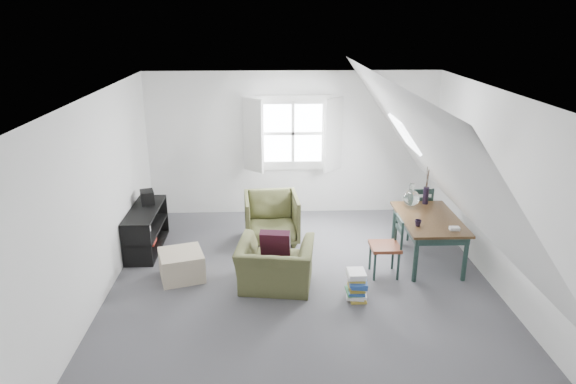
{
  "coord_description": "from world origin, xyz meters",
  "views": [
    {
      "loc": [
        -0.41,
        -5.91,
        3.4
      ],
      "look_at": [
        -0.16,
        0.6,
        1.12
      ],
      "focal_mm": 32.0,
      "sensor_mm": 36.0,
      "label": 1
    }
  ],
  "objects_px": {
    "dining_chair_far": "(418,211)",
    "dining_table": "(429,223)",
    "media_shelf": "(146,232)",
    "armchair_near": "(276,287)",
    "magazine_stack": "(357,285)",
    "ottoman": "(182,265)",
    "dining_chair_near": "(387,245)",
    "armchair_far": "(272,240)"
  },
  "relations": [
    {
      "from": "armchair_near",
      "to": "ottoman",
      "type": "distance_m",
      "value": 1.31
    },
    {
      "from": "armchair_near",
      "to": "armchair_far",
      "type": "height_order",
      "value": "armchair_far"
    },
    {
      "from": "dining_chair_near",
      "to": "magazine_stack",
      "type": "distance_m",
      "value": 0.84
    },
    {
      "from": "armchair_near",
      "to": "armchair_far",
      "type": "bearing_deg",
      "value": -79.99
    },
    {
      "from": "armchair_far",
      "to": "dining_table",
      "type": "xyz_separation_m",
      "value": [
        2.22,
        -0.78,
        0.58
      ]
    },
    {
      "from": "armchair_far",
      "to": "ottoman",
      "type": "relative_size",
      "value": 1.51
    },
    {
      "from": "ottoman",
      "to": "magazine_stack",
      "type": "distance_m",
      "value": 2.36
    },
    {
      "from": "armchair_near",
      "to": "magazine_stack",
      "type": "relative_size",
      "value": 2.54
    },
    {
      "from": "dining_chair_near",
      "to": "dining_table",
      "type": "bearing_deg",
      "value": 128.77
    },
    {
      "from": "armchair_near",
      "to": "dining_table",
      "type": "distance_m",
      "value": 2.36
    },
    {
      "from": "ottoman",
      "to": "media_shelf",
      "type": "bearing_deg",
      "value": 126.83
    },
    {
      "from": "dining_chair_far",
      "to": "dining_table",
      "type": "bearing_deg",
      "value": 82.03
    },
    {
      "from": "dining_chair_far",
      "to": "media_shelf",
      "type": "distance_m",
      "value": 4.22
    },
    {
      "from": "armchair_near",
      "to": "ottoman",
      "type": "relative_size",
      "value": 1.72
    },
    {
      "from": "dining_table",
      "to": "dining_chair_far",
      "type": "bearing_deg",
      "value": 86.25
    },
    {
      "from": "media_shelf",
      "to": "magazine_stack",
      "type": "distance_m",
      "value": 3.32
    },
    {
      "from": "media_shelf",
      "to": "magazine_stack",
      "type": "height_order",
      "value": "media_shelf"
    },
    {
      "from": "armchair_near",
      "to": "magazine_stack",
      "type": "xyz_separation_m",
      "value": [
        1.01,
        -0.34,
        0.19
      ]
    },
    {
      "from": "armchair_near",
      "to": "media_shelf",
      "type": "height_order",
      "value": "media_shelf"
    },
    {
      "from": "ottoman",
      "to": "armchair_near",
      "type": "bearing_deg",
      "value": -13.43
    },
    {
      "from": "magazine_stack",
      "to": "dining_chair_far",
      "type": "bearing_deg",
      "value": 55.63
    },
    {
      "from": "media_shelf",
      "to": "armchair_near",
      "type": "bearing_deg",
      "value": -33.36
    },
    {
      "from": "armchair_near",
      "to": "dining_chair_near",
      "type": "height_order",
      "value": "dining_chair_near"
    },
    {
      "from": "ottoman",
      "to": "dining_chair_far",
      "type": "xyz_separation_m",
      "value": [
        3.54,
        1.2,
        0.27
      ]
    },
    {
      "from": "magazine_stack",
      "to": "armchair_near",
      "type": "bearing_deg",
      "value": 161.18
    },
    {
      "from": "armchair_far",
      "to": "dining_chair_near",
      "type": "distance_m",
      "value": 2.0
    },
    {
      "from": "dining_table",
      "to": "media_shelf",
      "type": "distance_m",
      "value": 4.16
    },
    {
      "from": "armchair_far",
      "to": "media_shelf",
      "type": "bearing_deg",
      "value": -176.33
    },
    {
      "from": "dining_table",
      "to": "dining_chair_far",
      "type": "xyz_separation_m",
      "value": [
        0.08,
        0.83,
        -0.13
      ]
    },
    {
      "from": "dining_chair_far",
      "to": "magazine_stack",
      "type": "xyz_separation_m",
      "value": [
        -1.26,
        -1.85,
        -0.26
      ]
    },
    {
      "from": "ottoman",
      "to": "dining_chair_near",
      "type": "bearing_deg",
      "value": -0.48
    },
    {
      "from": "dining_chair_far",
      "to": "magazine_stack",
      "type": "relative_size",
      "value": 2.3
    },
    {
      "from": "armchair_near",
      "to": "magazine_stack",
      "type": "distance_m",
      "value": 1.08
    },
    {
      "from": "ottoman",
      "to": "media_shelf",
      "type": "xyz_separation_m",
      "value": [
        -0.67,
        0.9,
        0.11
      ]
    },
    {
      "from": "dining_chair_far",
      "to": "dining_chair_near",
      "type": "distance_m",
      "value": 1.44
    },
    {
      "from": "armchair_near",
      "to": "dining_chair_far",
      "type": "height_order",
      "value": "dining_chair_far"
    },
    {
      "from": "armchair_far",
      "to": "dining_chair_far",
      "type": "xyz_separation_m",
      "value": [
        2.31,
        0.05,
        0.45
      ]
    },
    {
      "from": "dining_table",
      "to": "dining_chair_near",
      "type": "height_order",
      "value": "dining_chair_near"
    },
    {
      "from": "armchair_near",
      "to": "dining_chair_far",
      "type": "relative_size",
      "value": 1.11
    },
    {
      "from": "armchair_near",
      "to": "dining_chair_near",
      "type": "distance_m",
      "value": 1.6
    },
    {
      "from": "armchair_near",
      "to": "ottoman",
      "type": "bearing_deg",
      "value": -4.99
    },
    {
      "from": "dining_table",
      "to": "dining_chair_far",
      "type": "relative_size",
      "value": 1.56
    }
  ]
}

